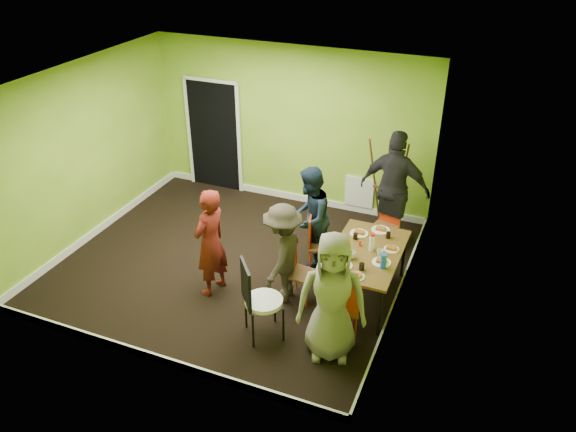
{
  "coord_description": "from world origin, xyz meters",
  "views": [
    {
      "loc": [
        3.43,
        -6.24,
        4.83
      ],
      "look_at": [
        0.87,
        0.0,
        1.0
      ],
      "focal_mm": 35.0,
      "sensor_mm": 36.0,
      "label": 1
    }
  ],
  "objects_px": {
    "chair_bentwood": "(258,297)",
    "thermos": "(372,243)",
    "chair_back_end": "(390,210)",
    "person_front_end": "(332,297)",
    "person_left_far": "(310,218)",
    "person_back_end": "(395,189)",
    "chair_left_far": "(317,240)",
    "dining_table": "(366,255)",
    "chair_front_end": "(343,306)",
    "person_left_near": "(283,254)",
    "easel": "(386,186)",
    "blue_bottle": "(383,261)",
    "chair_left_near": "(297,267)",
    "person_standing": "(210,243)",
    "orange_bottle": "(360,243)"
  },
  "relations": [
    {
      "from": "chair_back_end",
      "to": "chair_left_far",
      "type": "bearing_deg",
      "value": 65.26
    },
    {
      "from": "person_back_end",
      "to": "chair_back_end",
      "type": "bearing_deg",
      "value": 95.04
    },
    {
      "from": "dining_table",
      "to": "chair_bentwood",
      "type": "xyz_separation_m",
      "value": [
        -1.01,
        -1.26,
        -0.09
      ]
    },
    {
      "from": "dining_table",
      "to": "chair_front_end",
      "type": "relative_size",
      "value": 1.63
    },
    {
      "from": "thermos",
      "to": "person_front_end",
      "type": "distance_m",
      "value": 1.28
    },
    {
      "from": "chair_front_end",
      "to": "blue_bottle",
      "type": "xyz_separation_m",
      "value": [
        0.31,
        0.65,
        0.33
      ]
    },
    {
      "from": "person_left_far",
      "to": "person_back_end",
      "type": "relative_size",
      "value": 0.83
    },
    {
      "from": "chair_left_far",
      "to": "person_back_end",
      "type": "distance_m",
      "value": 1.52
    },
    {
      "from": "easel",
      "to": "chair_front_end",
      "type": "bearing_deg",
      "value": -86.5
    },
    {
      "from": "chair_left_near",
      "to": "person_front_end",
      "type": "xyz_separation_m",
      "value": [
        0.77,
        -0.87,
        0.35
      ]
    },
    {
      "from": "person_left_far",
      "to": "person_left_near",
      "type": "bearing_deg",
      "value": -6.98
    },
    {
      "from": "person_left_near",
      "to": "blue_bottle",
      "type": "bearing_deg",
      "value": 93.72
    },
    {
      "from": "chair_left_far",
      "to": "chair_front_end",
      "type": "bearing_deg",
      "value": 15.79
    },
    {
      "from": "dining_table",
      "to": "person_left_near",
      "type": "distance_m",
      "value": 1.11
    },
    {
      "from": "orange_bottle",
      "to": "person_left_near",
      "type": "height_order",
      "value": "person_left_near"
    },
    {
      "from": "chair_left_far",
      "to": "easel",
      "type": "distance_m",
      "value": 1.65
    },
    {
      "from": "dining_table",
      "to": "chair_back_end",
      "type": "height_order",
      "value": "chair_back_end"
    },
    {
      "from": "orange_bottle",
      "to": "chair_front_end",
      "type": "bearing_deg",
      "value": -84.54
    },
    {
      "from": "easel",
      "to": "person_left_near",
      "type": "bearing_deg",
      "value": -109.62
    },
    {
      "from": "chair_front_end",
      "to": "chair_bentwood",
      "type": "distance_m",
      "value": 1.04
    },
    {
      "from": "chair_back_end",
      "to": "person_left_near",
      "type": "distance_m",
      "value": 2.1
    },
    {
      "from": "chair_left_far",
      "to": "person_left_far",
      "type": "relative_size",
      "value": 0.57
    },
    {
      "from": "chair_front_end",
      "to": "person_left_far",
      "type": "height_order",
      "value": "person_left_far"
    },
    {
      "from": "chair_front_end",
      "to": "person_back_end",
      "type": "relative_size",
      "value": 0.49
    },
    {
      "from": "chair_left_near",
      "to": "chair_front_end",
      "type": "xyz_separation_m",
      "value": [
        0.83,
        -0.59,
        0.03
      ]
    },
    {
      "from": "person_standing",
      "to": "blue_bottle",
      "type": "bearing_deg",
      "value": 109.84
    },
    {
      "from": "thermos",
      "to": "blue_bottle",
      "type": "distance_m",
      "value": 0.42
    },
    {
      "from": "chair_left_far",
      "to": "person_left_far",
      "type": "height_order",
      "value": "person_left_far"
    },
    {
      "from": "person_left_far",
      "to": "person_back_end",
      "type": "xyz_separation_m",
      "value": [
        0.99,
        1.08,
        0.16
      ]
    },
    {
      "from": "chair_front_end",
      "to": "chair_left_near",
      "type": "bearing_deg",
      "value": 123.76
    },
    {
      "from": "dining_table",
      "to": "person_standing",
      "type": "bearing_deg",
      "value": -162.01
    },
    {
      "from": "chair_bentwood",
      "to": "thermos",
      "type": "bearing_deg",
      "value": 102.12
    },
    {
      "from": "person_left_far",
      "to": "person_left_near",
      "type": "xyz_separation_m",
      "value": [
        -0.03,
        -0.94,
        -0.06
      ]
    },
    {
      "from": "chair_front_end",
      "to": "person_left_near",
      "type": "xyz_separation_m",
      "value": [
        -1.0,
        0.5,
        0.2
      ]
    },
    {
      "from": "person_left_near",
      "to": "person_front_end",
      "type": "bearing_deg",
      "value": 47.69
    },
    {
      "from": "chair_back_end",
      "to": "person_front_end",
      "type": "bearing_deg",
      "value": 103.11
    },
    {
      "from": "chair_left_near",
      "to": "person_standing",
      "type": "height_order",
      "value": "person_standing"
    },
    {
      "from": "blue_bottle",
      "to": "person_front_end",
      "type": "height_order",
      "value": "person_front_end"
    },
    {
      "from": "thermos",
      "to": "easel",
      "type": "bearing_deg",
      "value": 97.63
    },
    {
      "from": "person_left_near",
      "to": "chair_bentwood",
      "type": "bearing_deg",
      "value": -1.72
    },
    {
      "from": "dining_table",
      "to": "person_left_near",
      "type": "xyz_separation_m",
      "value": [
        -1.02,
        -0.43,
        0.03
      ]
    },
    {
      "from": "chair_bentwood",
      "to": "person_left_near",
      "type": "distance_m",
      "value": 0.84
    },
    {
      "from": "chair_back_end",
      "to": "person_left_near",
      "type": "relative_size",
      "value": 0.65
    },
    {
      "from": "orange_bottle",
      "to": "person_standing",
      "type": "relative_size",
      "value": 0.05
    },
    {
      "from": "easel",
      "to": "person_left_near",
      "type": "xyz_separation_m",
      "value": [
        -0.83,
        -2.32,
        -0.08
      ]
    },
    {
      "from": "chair_bentwood",
      "to": "orange_bottle",
      "type": "height_order",
      "value": "chair_bentwood"
    },
    {
      "from": "chair_left_near",
      "to": "person_front_end",
      "type": "height_order",
      "value": "person_front_end"
    },
    {
      "from": "dining_table",
      "to": "easel",
      "type": "distance_m",
      "value": 1.9
    },
    {
      "from": "dining_table",
      "to": "person_back_end",
      "type": "xyz_separation_m",
      "value": [
        0.0,
        1.59,
        0.24
      ]
    },
    {
      "from": "orange_bottle",
      "to": "person_left_far",
      "type": "relative_size",
      "value": 0.05
    }
  ]
}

